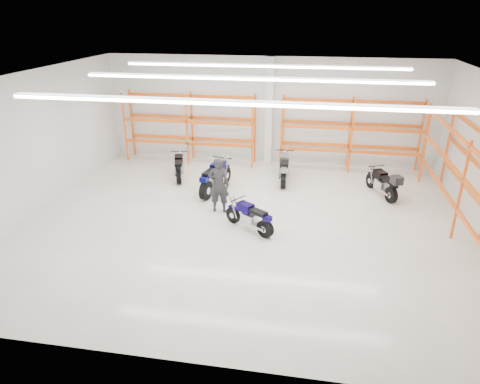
% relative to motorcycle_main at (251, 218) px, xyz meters
% --- Properties ---
extents(ground, '(14.00, 14.00, 0.00)m').
position_rel_motorcycle_main_xyz_m(ground, '(-0.17, 0.53, -0.43)').
color(ground, beige).
rests_on(ground, ground).
extents(room_shell, '(14.02, 12.02, 4.51)m').
position_rel_motorcycle_main_xyz_m(room_shell, '(-0.17, 0.56, 2.85)').
color(room_shell, silver).
rests_on(room_shell, ground).
extents(motorcycle_main, '(1.63, 1.17, 0.93)m').
position_rel_motorcycle_main_xyz_m(motorcycle_main, '(0.00, 0.00, 0.00)').
color(motorcycle_main, black).
rests_on(motorcycle_main, ground).
extents(motorcycle_back_a, '(0.78, 1.92, 0.96)m').
position_rel_motorcycle_main_xyz_m(motorcycle_back_a, '(-3.45, 3.88, 0.02)').
color(motorcycle_back_a, black).
rests_on(motorcycle_back_a, ground).
extents(motorcycle_back_b, '(0.95, 2.33, 1.16)m').
position_rel_motorcycle_main_xyz_m(motorcycle_back_b, '(-1.74, 2.75, 0.11)').
color(motorcycle_back_b, black).
rests_on(motorcycle_back_b, ground).
extents(motorcycle_back_c, '(0.74, 2.24, 1.10)m').
position_rel_motorcycle_main_xyz_m(motorcycle_back_c, '(0.68, 4.24, 0.08)').
color(motorcycle_back_c, black).
rests_on(motorcycle_back_c, ground).
extents(motorcycle_back_d, '(1.05, 1.96, 1.05)m').
position_rel_motorcycle_main_xyz_m(motorcycle_back_d, '(4.32, 3.34, 0.07)').
color(motorcycle_back_d, black).
rests_on(motorcycle_back_d, ground).
extents(standing_man, '(0.70, 0.46, 1.90)m').
position_rel_motorcycle_main_xyz_m(standing_man, '(-1.24, 1.17, 0.52)').
color(standing_man, black).
rests_on(standing_man, ground).
extents(structural_column, '(0.32, 0.32, 4.50)m').
position_rel_motorcycle_main_xyz_m(structural_column, '(-0.17, 6.35, 1.82)').
color(structural_column, white).
rests_on(structural_column, ground).
extents(pallet_racking_back_left, '(5.67, 0.87, 3.00)m').
position_rel_motorcycle_main_xyz_m(pallet_racking_back_left, '(-3.57, 6.01, 1.35)').
color(pallet_racking_back_left, '#FC5218').
rests_on(pallet_racking_back_left, ground).
extents(pallet_racking_back_right, '(5.67, 0.87, 3.00)m').
position_rel_motorcycle_main_xyz_m(pallet_racking_back_right, '(3.23, 6.01, 1.35)').
color(pallet_racking_back_right, '#FC5218').
rests_on(pallet_racking_back_right, ground).
extents(pallet_racking_side, '(0.87, 9.07, 3.00)m').
position_rel_motorcycle_main_xyz_m(pallet_racking_side, '(6.31, 0.53, 1.38)').
color(pallet_racking_side, '#FC5218').
rests_on(pallet_racking_side, ground).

